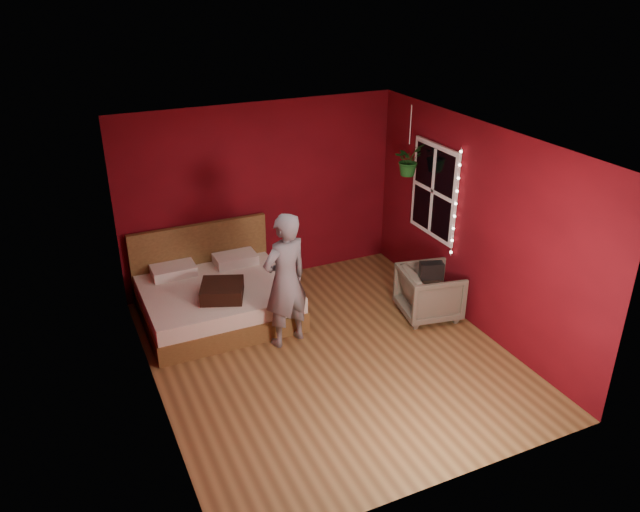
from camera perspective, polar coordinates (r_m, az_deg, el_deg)
The scene contains 10 objects.
floor at distance 7.55m, azimuth 0.85°, elevation -9.05°, with size 4.50×4.50×0.00m, color olive.
room_walls at distance 6.75m, azimuth 0.94°, elevation 2.80°, with size 4.04×4.54×2.62m.
window at distance 8.48m, azimuth 10.37°, elevation 5.88°, with size 0.05×0.97×1.27m.
fairy_lights at distance 8.07m, azimuth 12.31°, elevation 4.69°, with size 0.04×0.04×1.45m.
bed at distance 8.33m, azimuth -9.50°, elevation -3.70°, with size 1.91×1.62×1.05m.
person at distance 7.39m, azimuth -3.18°, elevation -2.24°, with size 0.62×0.41×1.70m, color slate.
armchair at distance 8.31m, azimuth 9.99°, elevation -3.31°, with size 0.72×0.74×0.68m, color #696453.
handbag at distance 7.89m, azimuth 10.16°, elevation -1.30°, with size 0.29×0.15×0.21m, color black.
throw_pillow at distance 7.84m, azimuth -8.94°, elevation -3.14°, with size 0.51×0.51×0.18m, color black.
hanging_plant at distance 8.49m, azimuth 8.08°, elevation 8.71°, with size 0.48×0.46×0.94m.
Camera 1 is at (-2.71, -5.61, 4.26)m, focal length 35.00 mm.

